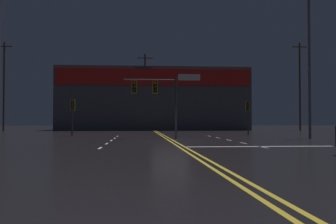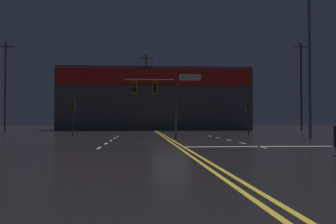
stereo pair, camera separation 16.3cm
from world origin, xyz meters
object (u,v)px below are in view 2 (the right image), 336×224
Objects in this scene: traffic_signal_median at (154,92)px; traffic_signal_corner_northeast at (248,110)px; streetlight_near_right at (309,42)px; traffic_signal_corner_northwest at (73,109)px.

traffic_signal_median is 11.84m from traffic_signal_corner_northeast.
traffic_signal_median reaches higher than traffic_signal_corner_northeast.
streetlight_near_right is at bearing -3.63° from traffic_signal_median.
traffic_signal_corner_northwest is 0.28× the size of streetlight_near_right.
streetlight_near_right reaches higher than traffic_signal_corner_northeast.
traffic_signal_median is 12.34m from streetlight_near_right.
traffic_signal_corner_northeast is 0.28× the size of streetlight_near_right.
traffic_signal_corner_northeast is (16.37, 1.14, 0.00)m from traffic_signal_corner_northwest.
traffic_signal_corner_northwest is (-7.05, 6.07, -1.13)m from traffic_signal_median.
traffic_signal_median is 9.37m from traffic_signal_corner_northwest.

